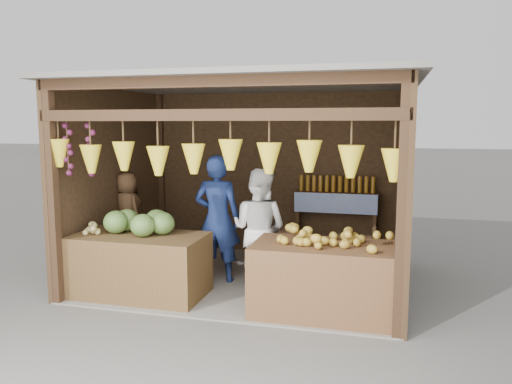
{
  "coord_description": "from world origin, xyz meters",
  "views": [
    {
      "loc": [
        1.77,
        -6.35,
        2.11
      ],
      "look_at": [
        0.14,
        -0.1,
        1.23
      ],
      "focal_mm": 35.0,
      "sensor_mm": 36.0,
      "label": 1
    }
  ],
  "objects_px": {
    "man_standing": "(218,219)",
    "vendor_seated": "(127,210)",
    "woman_standing": "(259,229)",
    "counter_left": "(139,266)",
    "counter_right": "(324,280)"
  },
  "relations": [
    {
      "from": "counter_right",
      "to": "vendor_seated",
      "type": "height_order",
      "value": "vendor_seated"
    },
    {
      "from": "man_standing",
      "to": "vendor_seated",
      "type": "bearing_deg",
      "value": -13.07
    },
    {
      "from": "woman_standing",
      "to": "counter_left",
      "type": "bearing_deg",
      "value": 40.64
    },
    {
      "from": "man_standing",
      "to": "vendor_seated",
      "type": "distance_m",
      "value": 1.51
    },
    {
      "from": "woman_standing",
      "to": "man_standing",
      "type": "bearing_deg",
      "value": 3.49
    },
    {
      "from": "counter_left",
      "to": "vendor_seated",
      "type": "xyz_separation_m",
      "value": [
        -0.74,
        1.07,
        0.47
      ]
    },
    {
      "from": "counter_left",
      "to": "counter_right",
      "type": "distance_m",
      "value": 2.27
    },
    {
      "from": "vendor_seated",
      "to": "counter_left",
      "type": "bearing_deg",
      "value": 153.34
    },
    {
      "from": "counter_right",
      "to": "counter_left",
      "type": "bearing_deg",
      "value": 178.68
    },
    {
      "from": "counter_left",
      "to": "vendor_seated",
      "type": "bearing_deg",
      "value": 124.66
    },
    {
      "from": "woman_standing",
      "to": "counter_right",
      "type": "bearing_deg",
      "value": 155.08
    },
    {
      "from": "vendor_seated",
      "to": "woman_standing",
      "type": "bearing_deg",
      "value": -161.84
    },
    {
      "from": "woman_standing",
      "to": "vendor_seated",
      "type": "relative_size",
      "value": 1.38
    },
    {
      "from": "counter_right",
      "to": "woman_standing",
      "type": "xyz_separation_m",
      "value": [
        -0.93,
        0.74,
        0.37
      ]
    },
    {
      "from": "counter_right",
      "to": "woman_standing",
      "type": "bearing_deg",
      "value": 141.51
    }
  ]
}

